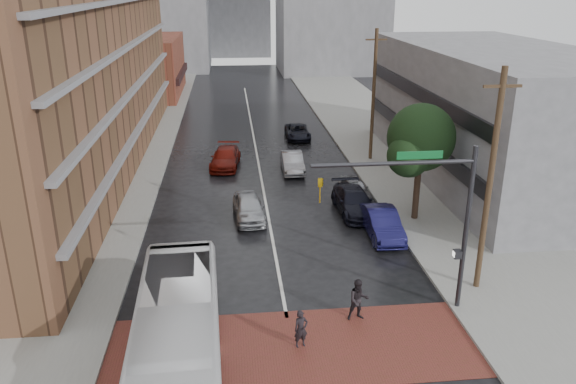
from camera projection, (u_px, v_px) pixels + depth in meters
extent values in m
plane|color=black|center=(294.00, 355.00, 20.93)|extent=(160.00, 160.00, 0.00)
cube|color=maroon|center=(292.00, 347.00, 21.39)|extent=(14.00, 5.00, 0.02)
cube|color=gray|center=(108.00, 163.00, 43.09)|extent=(9.00, 90.00, 0.15)
cube|color=gray|center=(400.00, 154.00, 45.33)|extent=(9.00, 90.00, 0.15)
cube|color=brown|center=(147.00, 66.00, 68.88)|extent=(8.00, 16.00, 7.00)
cube|color=gray|center=(494.00, 112.00, 39.62)|extent=(11.00, 26.00, 9.00)
cylinder|color=#332319|center=(417.00, 188.00, 32.25)|extent=(0.36, 0.36, 4.00)
sphere|color=black|center=(421.00, 137.00, 31.20)|extent=(3.80, 3.80, 3.80)
sphere|color=black|center=(409.00, 156.00, 30.65)|extent=(2.40, 2.40, 2.40)
sphere|color=black|center=(429.00, 144.00, 32.24)|extent=(2.60, 2.60, 2.60)
cylinder|color=#2D2D33|center=(466.00, 232.00, 22.72)|extent=(0.20, 0.20, 7.20)
cylinder|color=#2D2D33|center=(394.00, 163.00, 21.36)|extent=(6.40, 0.16, 0.16)
imported|color=gold|center=(321.00, 191.00, 21.44)|extent=(0.20, 0.16, 1.00)
cube|color=#0C5926|center=(420.00, 155.00, 21.35)|extent=(1.80, 0.05, 0.30)
cube|color=#2D2D33|center=(457.00, 254.00, 23.04)|extent=(0.30, 0.30, 0.35)
cylinder|color=#473321|center=(489.00, 185.00, 23.78)|extent=(0.26, 0.26, 10.00)
cube|color=#473321|center=(503.00, 86.00, 22.31)|extent=(1.60, 0.12, 0.12)
cylinder|color=#473321|center=(373.00, 97.00, 42.42)|extent=(0.26, 0.26, 10.00)
cube|color=#473321|center=(376.00, 40.00, 40.96)|extent=(1.60, 0.12, 0.12)
imported|color=silver|center=(178.00, 353.00, 18.42)|extent=(3.23, 11.94, 3.30)
imported|color=black|center=(301.00, 329.00, 21.21)|extent=(0.64, 0.51, 1.53)
imported|color=black|center=(359.00, 300.00, 22.91)|extent=(0.91, 0.73, 1.81)
imported|color=#A6A8AE|center=(249.00, 208.00, 32.82)|extent=(2.03, 4.39, 1.46)
imported|color=#93949A|center=(292.00, 162.00, 41.23)|extent=(1.51, 4.29, 1.41)
imported|color=#66120B|center=(225.00, 158.00, 42.26)|extent=(2.57, 5.12, 1.43)
imported|color=black|center=(298.00, 132.00, 50.05)|extent=(2.15, 4.54, 1.25)
imported|color=#151345|center=(382.00, 223.00, 30.58)|extent=(1.66, 4.61, 1.51)
imported|color=black|center=(354.00, 201.00, 33.77)|extent=(2.24, 5.10, 1.46)
imported|color=#93959A|center=(355.00, 188.00, 36.19)|extent=(1.84, 3.83, 1.26)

